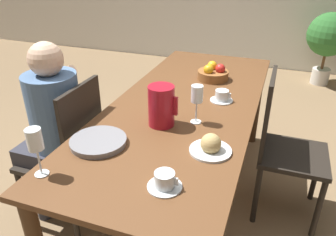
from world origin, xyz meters
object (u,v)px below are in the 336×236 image
at_px(chair_person_side, 70,153).
at_px(wine_glass_juice, 35,142).
at_px(teacup_near_person, 165,181).
at_px(red_pitcher, 161,106).
at_px(teacup_across, 222,96).
at_px(serving_tray, 98,142).
at_px(potted_plant, 329,37).
at_px(wine_glass_water, 197,96).
at_px(person_seated, 52,122).
at_px(fruit_bowl, 213,73).
at_px(bread_plate, 211,146).
at_px(chair_opposite, 283,145).

distance_m(chair_person_side, wine_glass_juice, 0.70).
height_order(wine_glass_juice, teacup_near_person, wine_glass_juice).
relative_size(red_pitcher, teacup_across, 1.56).
height_order(serving_tray, potted_plant, potted_plant).
relative_size(wine_glass_water, potted_plant, 0.23).
distance_m(person_seated, teacup_across, 1.04).
bearing_deg(chair_person_side, fruit_bowl, -38.49).
relative_size(chair_person_side, red_pitcher, 4.38).
distance_m(teacup_near_person, serving_tray, 0.46).
xyz_separation_m(red_pitcher, wine_glass_water, (0.17, 0.09, 0.05)).
bearing_deg(teacup_near_person, serving_tray, 155.06).
relative_size(person_seated, fruit_bowl, 5.38).
bearing_deg(chair_person_side, person_seated, 88.12).
relative_size(teacup_across, bread_plate, 0.71).
bearing_deg(serving_tray, teacup_across, 56.94).
distance_m(chair_opposite, person_seated, 1.43).
xyz_separation_m(wine_glass_water, teacup_across, (0.08, 0.33, -0.13)).
bearing_deg(teacup_across, person_seated, -151.30).
bearing_deg(chair_person_side, chair_opposite, -66.10).
bearing_deg(serving_tray, fruit_bowl, 72.99).
xyz_separation_m(person_seated, teacup_across, (0.91, 0.50, 0.09)).
height_order(chair_person_side, wine_glass_water, wine_glass_water).
bearing_deg(chair_opposite, fruit_bowl, -119.90).
xyz_separation_m(person_seated, wine_glass_water, (0.83, 0.17, 0.22)).
distance_m(chair_person_side, chair_opposite, 1.34).
height_order(teacup_across, potted_plant, potted_plant).
bearing_deg(potted_plant, serving_tray, -110.68).
height_order(teacup_near_person, potted_plant, potted_plant).
distance_m(wine_glass_water, teacup_across, 0.36).
distance_m(wine_glass_juice, bread_plate, 0.77).
height_order(person_seated, bread_plate, person_seated).
relative_size(chair_opposite, teacup_near_person, 6.82).
bearing_deg(wine_glass_water, teacup_across, 76.96).
height_order(chair_person_side, wine_glass_juice, wine_glass_juice).
bearing_deg(person_seated, fruit_bowl, -42.18).
height_order(chair_opposite, teacup_near_person, chair_opposite).
height_order(teacup_across, fruit_bowl, fruit_bowl).
height_order(wine_glass_water, potted_plant, wine_glass_water).
xyz_separation_m(person_seated, serving_tray, (0.45, -0.21, 0.08)).
xyz_separation_m(teacup_across, potted_plant, (0.83, 2.73, -0.19)).
distance_m(chair_person_side, person_seated, 0.22).
height_order(teacup_near_person, bread_plate, bread_plate).
distance_m(chair_person_side, fruit_bowl, 1.13).
bearing_deg(wine_glass_juice, serving_tray, 70.39).
bearing_deg(red_pitcher, chair_person_side, -171.49).
bearing_deg(wine_glass_water, wine_glass_juice, -126.09).
distance_m(chair_opposite, red_pitcher, 0.88).
relative_size(chair_opposite, potted_plant, 1.04).
height_order(wine_glass_water, serving_tray, wine_glass_water).
distance_m(wine_glass_juice, potted_plant, 3.99).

